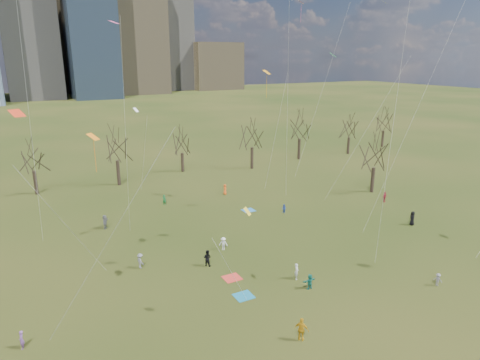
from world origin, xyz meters
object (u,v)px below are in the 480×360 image
person_4 (302,329)px  blanket_crimson (232,278)px  blanket_navy (248,210)px  blanket_teal (244,296)px  person_1 (297,271)px

person_4 → blanket_crimson: bearing=-36.5°
blanket_navy → blanket_crimson: same height
blanket_navy → person_4: 27.50m
blanket_crimson → person_4: 10.50m
blanket_navy → person_4: (-9.99, -25.60, 0.89)m
person_4 → blanket_teal: bearing=-31.5°
blanket_crimson → blanket_navy: bearing=55.8°
blanket_teal → person_1: 5.81m
blanket_navy → person_4: person_4 is taller
person_4 → blanket_navy: bearing=-59.4°
blanket_crimson → blanket_teal: bearing=-99.5°
blanket_crimson → person_4: bearing=-88.4°
person_4 → person_1: bearing=-71.3°
blanket_teal → blanket_crimson: (0.54, 3.26, 0.00)m
person_1 → blanket_teal: bearing=126.1°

